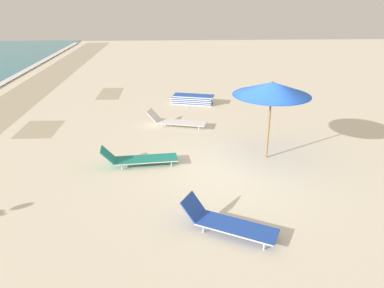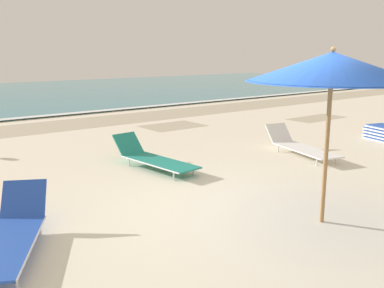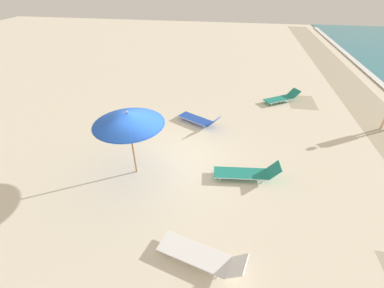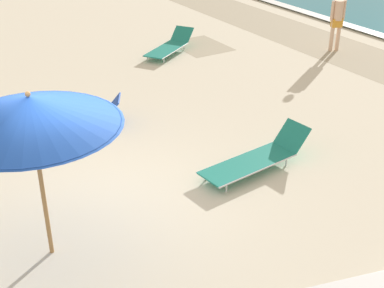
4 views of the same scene
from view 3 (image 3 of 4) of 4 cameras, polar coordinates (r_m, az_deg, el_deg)
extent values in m
cube|color=beige|center=(9.67, -6.19, -4.83)|extent=(60.00, 60.00, 0.16)
cube|color=#B3A68B|center=(15.30, 23.22, 8.58)|extent=(1.78, 1.39, 0.00)
cylinder|color=#9E7547|center=(8.80, -13.03, -0.64)|extent=(0.06, 0.06, 2.17)
cone|color=blue|center=(8.23, -14.00, 5.53)|extent=(2.27, 2.27, 0.39)
cylinder|color=#163D95|center=(8.32, -13.83, 4.42)|extent=(2.20, 2.20, 0.01)
sphere|color=#9E7547|center=(8.13, -14.22, 6.90)|extent=(0.07, 0.07, 0.07)
cube|color=#1E8475|center=(14.76, 18.62, 9.43)|extent=(1.38, 1.67, 0.03)
cylinder|color=silver|center=(14.96, 17.90, 9.91)|extent=(0.90, 1.36, 0.03)
cylinder|color=silver|center=(14.56, 19.36, 8.93)|extent=(0.90, 1.36, 0.03)
cube|color=#1E8475|center=(15.36, 21.69, 10.47)|extent=(0.73, 0.69, 0.37)
cylinder|color=silver|center=(14.58, 16.02, 9.20)|extent=(0.03, 0.03, 0.16)
cylinder|color=silver|center=(14.24, 17.25, 8.34)|extent=(0.03, 0.03, 0.16)
cylinder|color=silver|center=(15.36, 19.77, 9.80)|extent=(0.03, 0.03, 0.16)
cylinder|color=silver|center=(15.03, 21.01, 8.99)|extent=(0.03, 0.03, 0.16)
cube|color=white|center=(6.94, 0.35, -23.09)|extent=(1.04, 1.91, 0.03)
cylinder|color=silver|center=(7.09, 1.41, -21.21)|extent=(0.49, 1.76, 0.03)
cylinder|color=silver|center=(6.80, -0.78, -25.04)|extent=(0.49, 1.76, 0.03)
cube|color=white|center=(6.62, 9.98, -25.14)|extent=(0.66, 0.53, 0.42)
cylinder|color=silver|center=(7.32, -4.18, -19.97)|extent=(0.03, 0.03, 0.16)
cylinder|color=silver|center=(7.08, -6.26, -22.98)|extent=(0.03, 0.03, 0.16)
cylinder|color=silver|center=(7.03, 7.05, -23.74)|extent=(0.03, 0.03, 0.16)
cylinder|color=silver|center=(6.78, 5.52, -27.16)|extent=(0.03, 0.03, 0.16)
cube|color=blue|center=(12.06, 0.80, 5.58)|extent=(1.33, 1.77, 0.03)
cylinder|color=silver|center=(12.27, 1.65, 6.12)|extent=(0.83, 1.50, 0.03)
cylinder|color=silver|center=(11.85, -0.08, 5.02)|extent=(0.83, 1.50, 0.03)
cube|color=blue|center=(11.45, 4.89, 4.96)|extent=(0.68, 0.60, 0.44)
cylinder|color=silver|center=(12.63, -0.90, 6.54)|extent=(0.03, 0.03, 0.16)
cylinder|color=silver|center=(12.29, -2.39, 5.65)|extent=(0.03, 0.03, 0.16)
cylinder|color=silver|center=(11.95, 4.06, 4.69)|extent=(0.03, 0.03, 0.16)
cylinder|color=silver|center=(11.59, 2.63, 3.70)|extent=(0.03, 0.03, 0.16)
cube|color=#1E8475|center=(9.07, 10.74, -6.39)|extent=(0.79, 1.88, 0.03)
cylinder|color=silver|center=(9.29, 10.57, -5.18)|extent=(0.22, 1.82, 0.03)
cylinder|color=silver|center=(8.84, 10.92, -7.67)|extent=(0.22, 1.82, 0.03)
cube|color=#1E8475|center=(9.15, 17.72, -5.51)|extent=(0.61, 0.45, 0.43)
cylinder|color=silver|center=(9.25, 6.14, -5.69)|extent=(0.03, 0.03, 0.16)
cylinder|color=silver|center=(8.87, 6.22, -7.83)|extent=(0.03, 0.03, 0.16)
cylinder|color=silver|center=(9.44, 14.84, -5.88)|extent=(0.03, 0.03, 0.16)
cylinder|color=silver|center=(9.07, 15.33, -7.97)|extent=(0.03, 0.03, 0.16)
cylinder|color=beige|center=(14.21, 36.91, 4.21)|extent=(0.11, 0.11, 0.90)
camera|label=1|loc=(17.00, 9.76, 30.03)|focal=35.00mm
camera|label=2|loc=(13.71, -20.12, 17.15)|focal=40.00mm
camera|label=4|loc=(4.72, -69.07, -3.62)|focal=50.00mm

